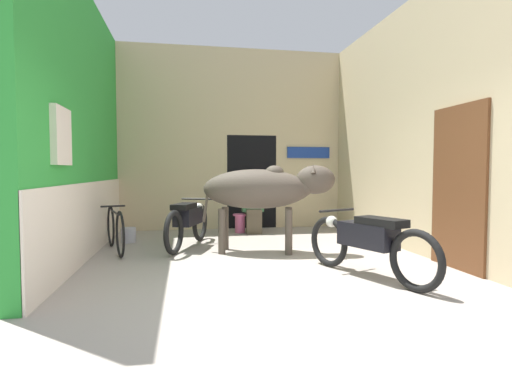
{
  "coord_description": "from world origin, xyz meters",
  "views": [
    {
      "loc": [
        -1.04,
        -3.65,
        1.26
      ],
      "look_at": [
        0.02,
        2.26,
        0.95
      ],
      "focal_mm": 28.0,
      "sensor_mm": 36.0,
      "label": 1
    }
  ],
  "objects_px": {
    "cow": "(265,189)",
    "plastic_stool": "(240,223)",
    "bucket": "(128,235)",
    "bicycle": "(115,229)",
    "shopkeeper_seated": "(253,203)",
    "motorcycle_near": "(368,241)",
    "motorcycle_far": "(188,220)"
  },
  "relations": [
    {
      "from": "cow",
      "to": "bucket",
      "type": "height_order",
      "value": "cow"
    },
    {
      "from": "bicycle",
      "to": "shopkeeper_seated",
      "type": "relative_size",
      "value": 1.36
    },
    {
      "from": "plastic_stool",
      "to": "bucket",
      "type": "height_order",
      "value": "plastic_stool"
    },
    {
      "from": "motorcycle_near",
      "to": "bucket",
      "type": "xyz_separation_m",
      "value": [
        -3.1,
        2.94,
        -0.31
      ]
    },
    {
      "from": "bucket",
      "to": "motorcycle_far",
      "type": "bearing_deg",
      "value": -31.55
    },
    {
      "from": "motorcycle_near",
      "to": "plastic_stool",
      "type": "xyz_separation_m",
      "value": [
        -1.01,
        3.69,
        -0.23
      ]
    },
    {
      "from": "motorcycle_far",
      "to": "plastic_stool",
      "type": "bearing_deg",
      "value": 52.76
    },
    {
      "from": "motorcycle_far",
      "to": "cow",
      "type": "bearing_deg",
      "value": -27.98
    },
    {
      "from": "motorcycle_far",
      "to": "bucket",
      "type": "distance_m",
      "value": 1.26
    },
    {
      "from": "cow",
      "to": "bucket",
      "type": "distance_m",
      "value": 2.68
    },
    {
      "from": "plastic_stool",
      "to": "motorcycle_far",
      "type": "bearing_deg",
      "value": -127.24
    },
    {
      "from": "cow",
      "to": "motorcycle_near",
      "type": "height_order",
      "value": "cow"
    },
    {
      "from": "bicycle",
      "to": "plastic_stool",
      "type": "xyz_separation_m",
      "value": [
        2.18,
        1.56,
        -0.14
      ]
    },
    {
      "from": "cow",
      "to": "plastic_stool",
      "type": "xyz_separation_m",
      "value": [
        -0.11,
        2.01,
        -0.77
      ]
    },
    {
      "from": "cow",
      "to": "motorcycle_near",
      "type": "bearing_deg",
      "value": -61.96
    },
    {
      "from": "motorcycle_near",
      "to": "shopkeeper_seated",
      "type": "distance_m",
      "value": 3.69
    },
    {
      "from": "shopkeeper_seated",
      "to": "motorcycle_near",
      "type": "bearing_deg",
      "value": -78.25
    },
    {
      "from": "motorcycle_far",
      "to": "motorcycle_near",
      "type": "bearing_deg",
      "value": -48.13
    },
    {
      "from": "shopkeeper_seated",
      "to": "bucket",
      "type": "bearing_deg",
      "value": -164.18
    },
    {
      "from": "motorcycle_far",
      "to": "bicycle",
      "type": "height_order",
      "value": "motorcycle_far"
    },
    {
      "from": "bicycle",
      "to": "shopkeeper_seated",
      "type": "xyz_separation_m",
      "value": [
        2.44,
        1.48,
        0.26
      ]
    },
    {
      "from": "cow",
      "to": "plastic_stool",
      "type": "bearing_deg",
      "value": 93.17
    },
    {
      "from": "motorcycle_near",
      "to": "motorcycle_far",
      "type": "height_order",
      "value": "motorcycle_far"
    },
    {
      "from": "cow",
      "to": "bucket",
      "type": "xyz_separation_m",
      "value": [
        -2.21,
        1.26,
        -0.85
      ]
    },
    {
      "from": "cow",
      "to": "plastic_stool",
      "type": "distance_m",
      "value": 2.16
    },
    {
      "from": "motorcycle_near",
      "to": "bucket",
      "type": "distance_m",
      "value": 4.29
    },
    {
      "from": "motorcycle_far",
      "to": "plastic_stool",
      "type": "distance_m",
      "value": 1.76
    },
    {
      "from": "shopkeeper_seated",
      "to": "bucket",
      "type": "distance_m",
      "value": 2.49
    },
    {
      "from": "shopkeeper_seated",
      "to": "bucket",
      "type": "relative_size",
      "value": 4.52
    },
    {
      "from": "cow",
      "to": "plastic_stool",
      "type": "relative_size",
      "value": 5.42
    },
    {
      "from": "motorcycle_far",
      "to": "bicycle",
      "type": "xyz_separation_m",
      "value": [
        -1.13,
        -0.17,
        -0.09
      ]
    },
    {
      "from": "bicycle",
      "to": "shopkeeper_seated",
      "type": "height_order",
      "value": "shopkeeper_seated"
    }
  ]
}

